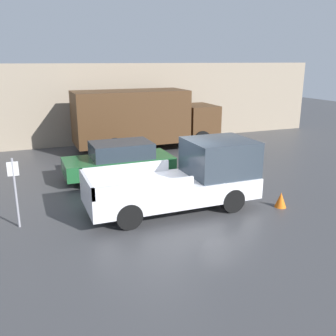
% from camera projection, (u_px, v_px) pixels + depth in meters
% --- Properties ---
extents(ground_plane, '(60.00, 60.00, 0.00)m').
position_uv_depth(ground_plane, '(167.00, 203.00, 12.50)').
color(ground_plane, '#3D3D3F').
extents(building_wall, '(28.00, 0.15, 4.45)m').
position_uv_depth(building_wall, '(101.00, 104.00, 20.89)').
color(building_wall, gray).
rests_on(building_wall, ground).
extents(pickup_truck, '(5.42, 2.12, 2.14)m').
position_uv_depth(pickup_truck, '(188.00, 177.00, 11.99)').
color(pickup_truck, silver).
rests_on(pickup_truck, ground).
extents(car, '(4.29, 1.89, 1.48)m').
position_uv_depth(car, '(119.00, 160.00, 14.97)').
color(car, '#1E592D').
rests_on(car, ground).
extents(delivery_truck, '(7.59, 2.46, 3.13)m').
position_uv_depth(delivery_truck, '(142.00, 118.00, 19.53)').
color(delivery_truck, '#472D19').
rests_on(delivery_truck, ground).
extents(parking_sign, '(0.30, 0.07, 2.04)m').
position_uv_depth(parking_sign, '(15.00, 189.00, 10.42)').
color(parking_sign, gray).
rests_on(parking_sign, ground).
extents(traffic_cone, '(0.37, 0.37, 0.50)m').
position_uv_depth(traffic_cone, '(281.00, 200.00, 12.13)').
color(traffic_cone, orange).
rests_on(traffic_cone, ground).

